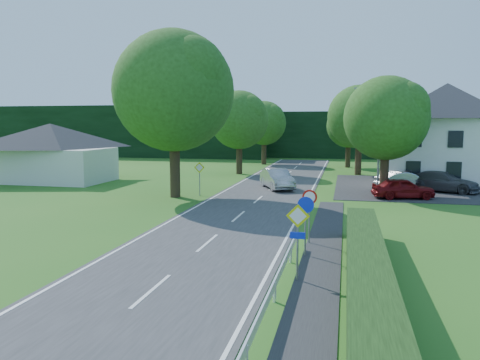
% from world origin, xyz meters
% --- Properties ---
extents(road, '(7.00, 80.00, 0.04)m').
position_xyz_m(road, '(0.00, 20.00, 0.02)').
color(road, '#333335').
rests_on(road, ground).
extents(parking_pad, '(14.00, 16.00, 0.04)m').
position_xyz_m(parking_pad, '(12.00, 33.00, 0.02)').
color(parking_pad, '#252527').
rests_on(parking_pad, ground).
extents(line_edge_left, '(0.12, 80.00, 0.01)m').
position_xyz_m(line_edge_left, '(-3.25, 20.00, 0.04)').
color(line_edge_left, white).
rests_on(line_edge_left, road).
extents(line_edge_right, '(0.12, 80.00, 0.01)m').
position_xyz_m(line_edge_right, '(3.25, 20.00, 0.04)').
color(line_edge_right, white).
rests_on(line_edge_right, road).
extents(line_centre, '(0.12, 80.00, 0.01)m').
position_xyz_m(line_centre, '(0.00, 20.00, 0.04)').
color(line_centre, white).
rests_on(line_centre, road).
extents(tree_main, '(9.40, 9.40, 11.64)m').
position_xyz_m(tree_main, '(-6.00, 24.00, 5.82)').
color(tree_main, '#264A16').
rests_on(tree_main, ground).
extents(tree_left_far, '(7.00, 7.00, 8.58)m').
position_xyz_m(tree_left_far, '(-5.00, 40.00, 4.29)').
color(tree_left_far, '#264A16').
rests_on(tree_left_far, ground).
extents(tree_right_far, '(7.40, 7.40, 9.09)m').
position_xyz_m(tree_right_far, '(7.00, 42.00, 4.54)').
color(tree_right_far, '#264A16').
rests_on(tree_right_far, ground).
extents(tree_left_back, '(6.60, 6.60, 8.07)m').
position_xyz_m(tree_left_back, '(-4.50, 52.00, 4.04)').
color(tree_left_back, '#264A16').
rests_on(tree_left_back, ground).
extents(tree_right_back, '(6.20, 6.20, 7.56)m').
position_xyz_m(tree_right_back, '(6.00, 50.00, 3.78)').
color(tree_right_back, '#264A16').
rests_on(tree_right_back, ground).
extents(tree_right_mid, '(7.00, 7.00, 8.58)m').
position_xyz_m(tree_right_mid, '(8.50, 28.00, 4.29)').
color(tree_right_mid, '#264A16').
rests_on(tree_right_mid, ground).
extents(treeline_left, '(44.00, 6.00, 8.00)m').
position_xyz_m(treeline_left, '(-28.00, 62.00, 4.00)').
color(treeline_left, black).
rests_on(treeline_left, ground).
extents(treeline_right, '(30.00, 5.00, 7.00)m').
position_xyz_m(treeline_right, '(8.00, 66.00, 3.50)').
color(treeline_right, black).
rests_on(treeline_right, ground).
extents(bungalow_left, '(11.00, 6.50, 5.20)m').
position_xyz_m(bungalow_left, '(-20.00, 30.00, 2.71)').
color(bungalow_left, silver).
rests_on(bungalow_left, ground).
extents(house_white, '(10.60, 8.40, 8.60)m').
position_xyz_m(house_white, '(14.00, 36.00, 4.41)').
color(house_white, white).
rests_on(house_white, ground).
extents(streetlight, '(2.03, 0.18, 8.00)m').
position_xyz_m(streetlight, '(8.06, 30.00, 4.46)').
color(streetlight, gray).
rests_on(streetlight, ground).
extents(sign_priority_right, '(0.78, 0.09, 2.59)m').
position_xyz_m(sign_priority_right, '(4.30, 7.98, 1.80)').
color(sign_priority_right, gray).
rests_on(sign_priority_right, ground).
extents(sign_roundabout, '(0.64, 0.08, 2.37)m').
position_xyz_m(sign_roundabout, '(4.30, 10.98, 1.67)').
color(sign_roundabout, gray).
rests_on(sign_roundabout, ground).
extents(sign_speed_limit, '(0.64, 0.11, 2.37)m').
position_xyz_m(sign_speed_limit, '(4.30, 12.97, 1.77)').
color(sign_speed_limit, gray).
rests_on(sign_speed_limit, ground).
extents(sign_priority_left, '(0.78, 0.09, 2.44)m').
position_xyz_m(sign_priority_left, '(-4.50, 24.98, 1.72)').
color(sign_priority_left, gray).
rests_on(sign_priority_left, ground).
extents(moving_car, '(3.50, 5.07, 1.58)m').
position_xyz_m(moving_car, '(0.49, 29.52, 0.83)').
color(moving_car, '#A3A2A7').
rests_on(moving_car, road).
extents(motorcycle, '(0.98, 1.98, 0.99)m').
position_xyz_m(motorcycle, '(1.14, 31.35, 0.54)').
color(motorcycle, black).
rests_on(motorcycle, road).
extents(parked_car_red, '(4.42, 2.50, 1.42)m').
position_xyz_m(parked_car_red, '(9.69, 26.65, 0.75)').
color(parked_car_red, maroon).
rests_on(parked_car_red, parking_pad).
extents(parked_car_silver_a, '(4.69, 3.11, 1.46)m').
position_xyz_m(parked_car_silver_a, '(10.29, 31.00, 0.77)').
color(parked_car_silver_a, '#A4A4A8').
rests_on(parked_car_silver_a, parking_pad).
extents(parked_car_grey, '(5.72, 3.95, 1.54)m').
position_xyz_m(parked_car_grey, '(12.97, 30.80, 0.81)').
color(parked_car_grey, '#4A4A4F').
rests_on(parked_car_grey, parking_pad).
extents(parked_car_silver_b, '(4.92, 3.92, 1.24)m').
position_xyz_m(parked_car_silver_b, '(13.68, 32.97, 0.66)').
color(parked_car_silver_b, silver).
rests_on(parked_car_silver_b, parking_pad).
extents(parasol, '(2.11, 2.14, 1.87)m').
position_xyz_m(parasol, '(13.04, 35.00, 0.97)').
color(parasol, '#B30E1A').
rests_on(parasol, parking_pad).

